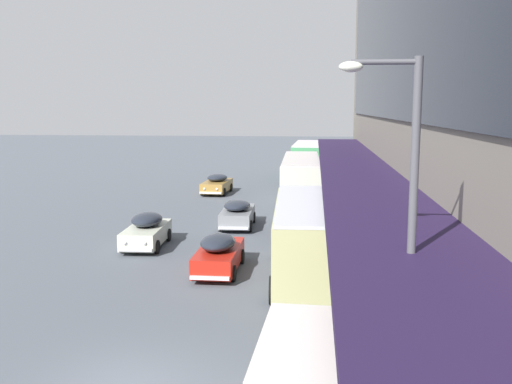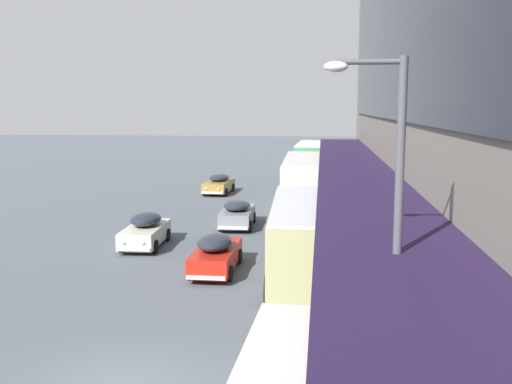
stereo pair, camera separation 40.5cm
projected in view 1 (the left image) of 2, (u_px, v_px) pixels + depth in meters
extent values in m
cube|color=#211636|center=(398.00, 235.00, 12.69)|extent=(3.20, 72.00, 0.24)
cube|color=tan|center=(307.00, 238.00, 22.39)|extent=(2.86, 9.32, 2.69)
cube|color=black|center=(307.00, 230.00, 22.34)|extent=(2.87, 8.58, 1.19)
cube|color=silver|center=(308.00, 203.00, 22.18)|extent=(2.76, 9.31, 0.12)
cube|color=black|center=(305.00, 193.00, 26.81)|extent=(1.26, 0.11, 0.36)
cylinder|color=black|center=(277.00, 248.00, 25.74)|extent=(0.29, 1.01, 1.00)
cylinder|color=black|center=(333.00, 249.00, 25.58)|extent=(0.29, 1.01, 1.00)
cylinder|color=black|center=(273.00, 290.00, 19.82)|extent=(0.29, 1.01, 1.00)
cylinder|color=black|center=(345.00, 292.00, 19.66)|extent=(0.29, 1.01, 1.00)
cube|color=#47975F|center=(307.00, 159.00, 55.22)|extent=(2.86, 9.74, 2.90)
cube|color=black|center=(307.00, 155.00, 55.17)|extent=(2.88, 8.97, 1.27)
cube|color=silver|center=(308.00, 144.00, 55.00)|extent=(2.76, 9.74, 0.12)
cube|color=black|center=(310.00, 143.00, 59.82)|extent=(1.27, 0.10, 0.36)
cylinder|color=black|center=(296.00, 169.00, 58.80)|extent=(0.28, 1.01, 1.00)
cylinder|color=black|center=(321.00, 169.00, 58.46)|extent=(0.28, 1.01, 1.00)
cylinder|color=black|center=(292.00, 176.00, 52.65)|extent=(0.28, 1.01, 1.00)
cylinder|color=black|center=(320.00, 176.00, 52.31)|extent=(0.28, 1.01, 1.00)
cube|color=beige|center=(301.00, 180.00, 39.80)|extent=(2.76, 11.42, 2.85)
cube|color=black|center=(301.00, 175.00, 39.75)|extent=(2.79, 10.51, 1.26)
cube|color=silver|center=(301.00, 159.00, 39.58)|extent=(2.66, 11.42, 0.12)
cube|color=black|center=(302.00, 156.00, 45.27)|extent=(1.27, 0.09, 0.36)
cylinder|color=black|center=(285.00, 190.00, 43.90)|extent=(0.27, 1.00, 1.00)
cylinder|color=black|center=(318.00, 190.00, 43.69)|extent=(0.27, 1.00, 1.00)
cylinder|color=black|center=(281.00, 206.00, 36.62)|extent=(0.27, 1.00, 1.00)
cylinder|color=black|center=(320.00, 207.00, 36.41)|extent=(0.27, 1.00, 1.00)
cylinder|color=black|center=(282.00, 199.00, 39.25)|extent=(0.27, 1.00, 1.00)
cylinder|color=black|center=(319.00, 200.00, 39.04)|extent=(0.27, 1.00, 1.00)
cube|color=beige|center=(146.00, 234.00, 27.92)|extent=(1.81, 4.10, 0.81)
ellipsoid|color=#1E232D|center=(147.00, 220.00, 28.01)|extent=(1.54, 2.27, 0.65)
cube|color=silver|center=(135.00, 250.00, 25.91)|extent=(1.58, 0.18, 0.14)
cube|color=silver|center=(157.00, 230.00, 30.00)|extent=(1.58, 0.18, 0.14)
sphere|color=silver|center=(145.00, 243.00, 25.87)|extent=(0.18, 0.18, 0.18)
sphere|color=silver|center=(125.00, 243.00, 25.93)|extent=(0.18, 0.18, 0.18)
cylinder|color=black|center=(157.00, 247.00, 26.67)|extent=(0.16, 0.64, 0.64)
cylinder|color=black|center=(122.00, 246.00, 26.78)|extent=(0.16, 0.64, 0.64)
cylinder|color=black|center=(169.00, 235.00, 29.14)|extent=(0.16, 0.64, 0.64)
cylinder|color=black|center=(137.00, 235.00, 29.25)|extent=(0.16, 0.64, 0.64)
cube|color=red|center=(219.00, 257.00, 23.73)|extent=(1.61, 4.20, 0.79)
ellipsoid|color=#1E232D|center=(218.00, 242.00, 23.42)|extent=(1.42, 2.31, 0.63)
cube|color=silver|center=(227.00, 250.00, 25.88)|extent=(1.52, 0.12, 0.14)
cube|color=silver|center=(210.00, 278.00, 21.65)|extent=(1.52, 0.12, 0.14)
sphere|color=silver|center=(217.00, 244.00, 25.85)|extent=(0.18, 0.18, 0.18)
sphere|color=silver|center=(237.00, 244.00, 25.76)|extent=(0.18, 0.18, 0.18)
cylinder|color=black|center=(206.00, 255.00, 25.14)|extent=(0.14, 0.64, 0.64)
cylinder|color=black|center=(242.00, 256.00, 24.97)|extent=(0.14, 0.64, 0.64)
cylinder|color=black|center=(194.00, 272.00, 22.58)|extent=(0.14, 0.64, 0.64)
cylinder|color=black|center=(234.00, 274.00, 22.41)|extent=(0.14, 0.64, 0.64)
cube|color=olive|center=(217.00, 186.00, 45.11)|extent=(2.00, 4.26, 0.78)
ellipsoid|color=#1E232D|center=(217.00, 178.00, 45.22)|extent=(1.68, 2.37, 0.55)
cube|color=silver|center=(211.00, 193.00, 43.06)|extent=(1.69, 0.21, 0.14)
cube|color=silver|center=(223.00, 185.00, 47.23)|extent=(1.69, 0.21, 0.14)
sphere|color=silver|center=(217.00, 189.00, 42.97)|extent=(0.18, 0.18, 0.18)
sphere|color=silver|center=(204.00, 189.00, 43.12)|extent=(0.18, 0.18, 0.18)
cylinder|color=black|center=(224.00, 192.00, 43.75)|extent=(0.17, 0.65, 0.64)
cylinder|color=black|center=(202.00, 192.00, 44.03)|extent=(0.17, 0.65, 0.64)
cylinder|color=black|center=(231.00, 187.00, 46.28)|extent=(0.17, 0.65, 0.64)
cylinder|color=black|center=(210.00, 187.00, 46.55)|extent=(0.17, 0.65, 0.64)
cube|color=gray|center=(238.00, 216.00, 32.58)|extent=(1.83, 4.14, 0.81)
ellipsoid|color=#1E232D|center=(237.00, 206.00, 32.28)|extent=(1.57, 2.30, 0.54)
cube|color=silver|center=(241.00, 214.00, 34.68)|extent=(1.62, 0.17, 0.14)
cube|color=silver|center=(233.00, 228.00, 30.55)|extent=(1.62, 0.17, 0.14)
sphere|color=silver|center=(233.00, 209.00, 34.64)|extent=(0.18, 0.18, 0.18)
sphere|color=silver|center=(249.00, 209.00, 34.57)|extent=(0.18, 0.18, 0.18)
cylinder|color=black|center=(226.00, 217.00, 33.93)|extent=(0.16, 0.64, 0.64)
cylinder|color=black|center=(254.00, 217.00, 33.81)|extent=(0.16, 0.64, 0.64)
cylinder|color=black|center=(220.00, 226.00, 31.43)|extent=(0.16, 0.64, 0.64)
cylinder|color=black|center=(251.00, 226.00, 31.31)|extent=(0.16, 0.64, 0.64)
cube|color=silver|center=(299.00, 357.00, 12.13)|extent=(1.91, 4.29, 0.83)
cube|color=black|center=(299.00, 361.00, 12.14)|extent=(1.97, 3.95, 0.41)
ellipsoid|color=beige|center=(305.00, 345.00, 14.28)|extent=(1.64, 0.67, 1.11)
cylinder|color=black|center=(266.00, 381.00, 13.66)|extent=(0.19, 0.65, 0.64)
cylinder|color=black|center=(400.00, 276.00, 21.19)|extent=(0.16, 0.16, 0.85)
cylinder|color=black|center=(396.00, 275.00, 21.31)|extent=(0.16, 0.16, 0.85)
cube|color=black|center=(399.00, 256.00, 21.14)|extent=(0.45, 0.45, 0.70)
cylinder|color=black|center=(404.00, 256.00, 20.93)|extent=(0.10, 0.10, 0.63)
cylinder|color=black|center=(393.00, 253.00, 21.33)|extent=(0.10, 0.10, 0.63)
sphere|color=tan|center=(399.00, 243.00, 21.07)|extent=(0.22, 0.22, 0.22)
cylinder|color=black|center=(399.00, 241.00, 21.06)|extent=(0.33, 0.33, 0.02)
cylinder|color=black|center=(399.00, 240.00, 21.05)|extent=(0.21, 0.21, 0.12)
cylinder|color=#4C4C51|center=(411.00, 262.00, 10.71)|extent=(0.16, 0.16, 7.57)
cylinder|color=#4C4C51|center=(385.00, 62.00, 10.22)|extent=(1.20, 0.10, 0.10)
ellipsoid|color=silver|center=(351.00, 67.00, 10.29)|extent=(0.44, 0.28, 0.20)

